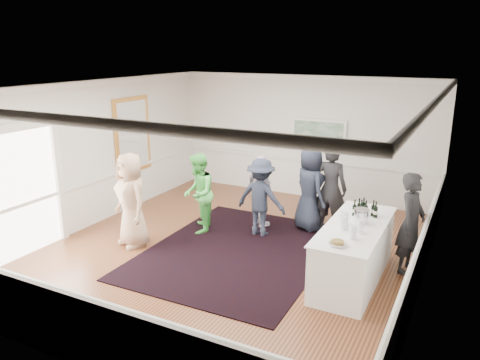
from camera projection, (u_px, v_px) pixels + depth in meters
The scene contains 23 objects.
floor at pixel (233, 250), 9.27m from camera, with size 8.00×8.00×0.00m, color brown.
ceiling at pixel (232, 86), 8.39m from camera, with size 7.00×8.00×0.02m, color white.
wall_left at pixel (93, 153), 10.37m from camera, with size 0.02×8.00×3.20m, color white.
wall_right at pixel (430, 198), 7.29m from camera, with size 0.02×8.00×3.20m, color white.
wall_back at pixel (304, 137), 12.25m from camera, with size 7.00×0.02×3.20m, color white.
wall_front at pixel (70, 251), 5.41m from camera, with size 7.00×0.02×3.20m, color white.
wainscoting at pixel (232, 226), 9.13m from camera, with size 7.00×8.00×1.00m, color white, non-canonical shape.
mirror at pixel (133, 135), 11.41m from camera, with size 0.05×1.25×1.85m.
doorway at pixel (23, 183), 8.77m from camera, with size 0.10×1.78×2.56m.
landscape_painting at pixel (318, 132), 11.98m from camera, with size 1.44×0.06×0.66m.
area_rug at pixel (238, 251), 9.19m from camera, with size 3.29×4.32×0.02m, color black.
serving_table at pixel (354, 252), 7.97m from camera, with size 0.94×2.47×1.00m.
bartender at pixel (411, 223), 8.17m from camera, with size 0.66×0.43×1.82m, color black.
guest_tan at pixel (131, 200), 9.26m from camera, with size 0.93×0.61×1.91m, color tan.
guest_green at pixel (198, 193), 9.99m from camera, with size 0.84×0.65×1.72m, color #57D958.
guest_lilac at pixel (260, 192), 10.30m from camera, with size 0.94×0.39×1.61m, color silver.
guest_dark_a at pixel (261, 197), 9.81m from camera, with size 1.08×0.62×1.67m, color #212738.
guest_dark_b at pixel (331, 189), 9.94m from camera, with size 0.71×0.46×1.94m, color black.
guest_navy at pixel (310, 188), 10.10m from camera, with size 0.91×0.59×1.86m, color #212738.
wine_bottles at pixel (365, 207), 8.24m from camera, with size 0.43×0.27×0.31m.
juice_pitchers at pixel (350, 224), 7.53m from camera, with size 0.42×0.63×0.24m.
ice_bucket at pixel (361, 217), 7.90m from camera, with size 0.26×0.26×0.24m, color silver.
nut_bowl at pixel (338, 243), 7.01m from camera, with size 0.27×0.27×0.07m.
Camera 1 is at (4.03, -7.52, 3.88)m, focal length 35.00 mm.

